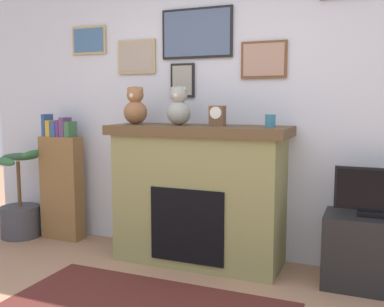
{
  "coord_description": "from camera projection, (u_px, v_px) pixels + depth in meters",
  "views": [
    {
      "loc": [
        1.18,
        -1.72,
        1.37
      ],
      "look_at": [
        -0.22,
        1.67,
        0.93
      ],
      "focal_mm": 41.0,
      "sensor_mm": 36.0,
      "label": 1
    }
  ],
  "objects": [
    {
      "name": "teddy_bear_grey",
      "position": [
        135.0,
        107.0,
        3.83
      ],
      "size": [
        0.21,
        0.21,
        0.33
      ],
      "color": "#93613C",
      "rests_on": "fireplace"
    },
    {
      "name": "back_wall",
      "position": [
        228.0,
        108.0,
        3.87
      ],
      "size": [
        5.2,
        0.15,
        2.6
      ],
      "color": "silver",
      "rests_on": "ground_plane"
    },
    {
      "name": "television",
      "position": [
        373.0,
        193.0,
        3.15
      ],
      "size": [
        0.53,
        0.14,
        0.35
      ],
      "color": "black",
      "rests_on": "tv_stand"
    },
    {
      "name": "fireplace",
      "position": [
        199.0,
        194.0,
        3.71
      ],
      "size": [
        1.51,
        0.59,
        1.17
      ],
      "color": "olive",
      "rests_on": "ground_plane"
    },
    {
      "name": "potted_plant",
      "position": [
        21.0,
        211.0,
        4.43
      ],
      "size": [
        0.51,
        0.49,
        0.89
      ],
      "color": "#3F3F44",
      "rests_on": "ground_plane"
    },
    {
      "name": "teddy_bear_brown",
      "position": [
        179.0,
        108.0,
        3.67
      ],
      "size": [
        0.2,
        0.2,
        0.33
      ],
      "color": "#979A90",
      "rests_on": "fireplace"
    },
    {
      "name": "tv_stand",
      "position": [
        370.0,
        252.0,
        3.21
      ],
      "size": [
        0.66,
        0.4,
        0.54
      ],
      "primitive_type": "cube",
      "color": "black",
      "rests_on": "ground_plane"
    },
    {
      "name": "bookshelf",
      "position": [
        62.0,
        183.0,
        4.34
      ],
      "size": [
        0.42,
        0.16,
        1.24
      ],
      "color": "brown",
      "rests_on": "ground_plane"
    },
    {
      "name": "mantel_clock",
      "position": [
        217.0,
        116.0,
        3.55
      ],
      "size": [
        0.12,
        0.09,
        0.16
      ],
      "color": "brown",
      "rests_on": "fireplace"
    },
    {
      "name": "candle_jar",
      "position": [
        270.0,
        121.0,
        3.39
      ],
      "size": [
        0.08,
        0.08,
        0.1
      ],
      "primitive_type": "cylinder",
      "color": "teal",
      "rests_on": "fireplace"
    }
  ]
}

